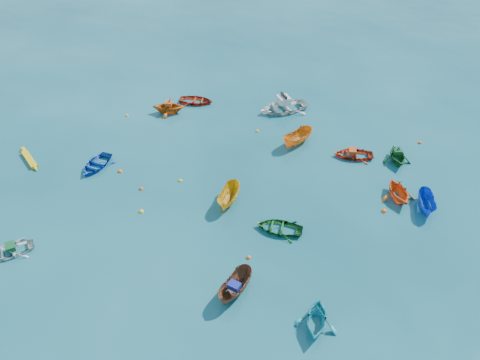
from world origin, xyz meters
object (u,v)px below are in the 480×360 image
Objects in this scene: dinghy_white_near at (11,253)px; kayak_yellow at (30,161)px; dinghy_blue_sw at (96,167)px; motorboat_white at (283,110)px.

dinghy_white_near is 10.21m from kayak_yellow.
dinghy_blue_sw is 5.56m from kayak_yellow.
dinghy_blue_sw reaches higher than kayak_yellow.
dinghy_blue_sw reaches higher than dinghy_white_near.
motorboat_white reaches higher than kayak_yellow.
kayak_yellow is 0.74× the size of motorboat_white.
kayak_yellow is (-4.79, -2.82, 0.00)m from dinghy_blue_sw.
dinghy_white_near is at bearing -113.37° from kayak_yellow.
motorboat_white is at bearing 107.14° from dinghy_white_near.
kayak_yellow is at bearing 165.89° from dinghy_white_near.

